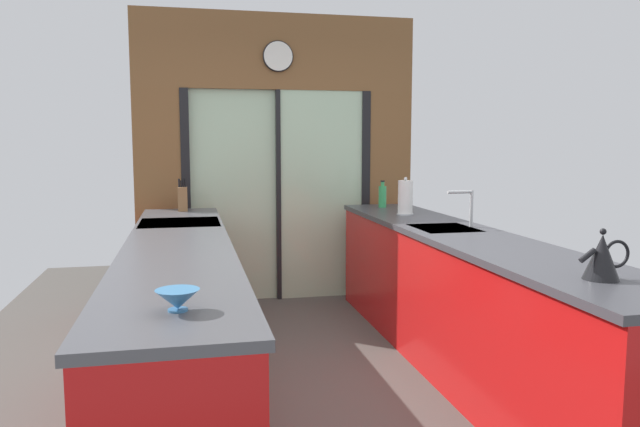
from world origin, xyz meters
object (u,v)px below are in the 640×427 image
knife_block (183,198)px  paper_towel_roll (405,198)px  mixing_bowl (178,299)px  oven_range (182,283)px  soap_bottle (382,196)px  kettle (602,257)px

knife_block → paper_towel_roll: 1.91m
paper_towel_roll → mixing_bowl: bearing=-125.0°
oven_range → soap_bottle: bearing=20.6°
kettle → paper_towel_roll: size_ratio=0.79×
oven_range → paper_towel_roll: size_ratio=2.97×
knife_block → paper_towel_roll: bearing=-21.1°
kettle → mixing_bowl: bearing=-176.2°
mixing_bowl → kettle: bearing=3.8°
oven_range → mixing_bowl: 2.51m
mixing_bowl → paper_towel_roll: 3.11m
knife_block → kettle: (1.78, -3.11, -0.01)m
soap_bottle → mixing_bowl: bearing=-119.5°
soap_bottle → paper_towel_roll: 0.60m
kettle → soap_bottle: bearing=90.0°
soap_bottle → kettle: bearing=-90.0°
mixing_bowl → soap_bottle: soap_bottle is taller
paper_towel_roll → kettle: bearing=-89.9°
knife_block → kettle: bearing=-60.2°
oven_range → knife_block: 0.96m
knife_block → paper_towel_roll: (1.78, -0.69, 0.03)m
mixing_bowl → kettle: size_ratio=0.64×
knife_block → soap_bottle: knife_block is taller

